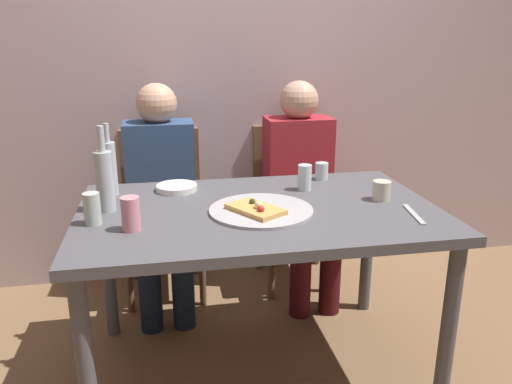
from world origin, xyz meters
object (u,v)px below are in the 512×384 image
object	(u,v)px
table_knife	(414,214)
chair_left	(162,202)
pizza_slice_last	(256,209)
guest_in_beanie	(301,180)
dining_table	(259,227)
wine_glass	(382,191)
beer_bottle	(105,179)
short_glass	(92,209)
pizza_tray	(261,210)
wine_bottle	(109,167)
tumbler_near	(322,171)
plate_stack	(177,188)
chair_right	(294,194)
tumbler_far	(305,177)
guest_in_sweater	(161,187)
soda_can	(131,214)

from	to	relation	value
table_knife	chair_left	distance (m)	1.43
pizza_slice_last	guest_in_beanie	xyz separation A→B (m)	(0.40, 0.77, -0.12)
dining_table	wine_glass	size ratio (longest dim) A/B	17.37
beer_bottle	short_glass	world-z (taller)	beer_bottle
wine_glass	guest_in_beanie	size ratio (longest dim) A/B	0.07
dining_table	table_knife	xyz separation A→B (m)	(0.57, -0.19, 0.08)
chair_left	guest_in_beanie	world-z (taller)	guest_in_beanie
pizza_tray	pizza_slice_last	distance (m)	0.04
wine_bottle	table_knife	bearing A→B (deg)	-22.48
table_knife	guest_in_beanie	xyz separation A→B (m)	(-0.19, 0.89, -0.10)
pizza_slice_last	tumbler_near	distance (m)	0.58
wine_bottle	plate_stack	distance (m)	0.30
tumbler_near	chair_right	size ratio (longest dim) A/B	0.09
wine_bottle	tumbler_far	world-z (taller)	wine_bottle
pizza_slice_last	wine_bottle	size ratio (longest dim) A/B	0.82
guest_in_beanie	guest_in_sweater	bearing A→B (deg)	0.00
wine_bottle	soda_can	bearing A→B (deg)	-76.62
tumbler_near	chair_right	distance (m)	0.57
chair_left	guest_in_beanie	size ratio (longest dim) A/B	0.77
chair_left	short_glass	bearing A→B (deg)	75.15
pizza_tray	soda_can	world-z (taller)	soda_can
pizza_tray	table_knife	xyz separation A→B (m)	(0.57, -0.14, -0.00)
plate_stack	chair_right	distance (m)	0.91
wine_glass	soda_can	world-z (taller)	soda_can
plate_stack	wine_glass	bearing A→B (deg)	-19.58
chair_right	guest_in_sweater	distance (m)	0.78
pizza_slice_last	table_knife	bearing A→B (deg)	-11.09
beer_bottle	tumbler_far	xyz separation A→B (m)	(0.84, 0.12, -0.07)
dining_table	chair_right	size ratio (longest dim) A/B	1.58
pizza_slice_last	pizza_tray	bearing A→B (deg)	48.41
plate_stack	guest_in_sweater	world-z (taller)	guest_in_sweater
wine_glass	soda_can	distance (m)	1.02
tumbler_far	chair_right	size ratio (longest dim) A/B	0.13
short_glass	chair_left	bearing A→B (deg)	75.15
beer_bottle	tumbler_near	bearing A→B (deg)	15.90
soda_can	tumbler_far	bearing A→B (deg)	25.84
plate_stack	beer_bottle	bearing A→B (deg)	-141.46
dining_table	tumbler_far	world-z (taller)	tumbler_far
dining_table	tumbler_far	bearing A→B (deg)	38.78
short_glass	plate_stack	distance (m)	0.48
dining_table	soda_can	world-z (taller)	soda_can
tumbler_near	short_glass	xyz separation A→B (m)	(-1.00, -0.42, 0.02)
pizza_slice_last	tumbler_far	world-z (taller)	tumbler_far
pizza_slice_last	guest_in_beanie	size ratio (longest dim) A/B	0.22
pizza_slice_last	wine_glass	distance (m)	0.55
pizza_slice_last	beer_bottle	world-z (taller)	beer_bottle
wine_bottle	beer_bottle	xyz separation A→B (m)	(0.00, -0.21, 0.01)
tumbler_near	pizza_tray	bearing A→B (deg)	-133.13
beer_bottle	table_knife	distance (m)	1.20
wine_glass	guest_in_sweater	world-z (taller)	guest_in_sweater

